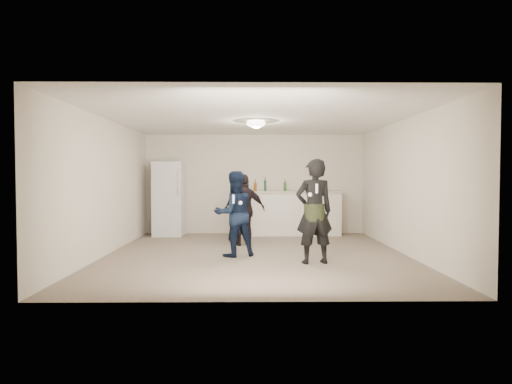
{
  "coord_description": "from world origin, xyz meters",
  "views": [
    {
      "loc": [
        -0.1,
        -7.85,
        1.43
      ],
      "look_at": [
        0.0,
        0.2,
        1.15
      ],
      "focal_mm": 30.0,
      "sensor_mm": 36.0,
      "label": 1
    }
  ],
  "objects_px": {
    "counter": "(287,214)",
    "fridge": "(169,199)",
    "woman": "(314,211)",
    "shaker": "(247,187)",
    "man": "(234,214)",
    "spectator": "(245,210)"
  },
  "relations": [
    {
      "from": "counter",
      "to": "man",
      "type": "relative_size",
      "value": 1.69
    },
    {
      "from": "shaker",
      "to": "woman",
      "type": "relative_size",
      "value": 0.1
    },
    {
      "from": "counter",
      "to": "shaker",
      "type": "height_order",
      "value": "shaker"
    },
    {
      "from": "woman",
      "to": "fridge",
      "type": "bearing_deg",
      "value": -59.48
    },
    {
      "from": "man",
      "to": "woman",
      "type": "distance_m",
      "value": 1.5
    },
    {
      "from": "counter",
      "to": "shaker",
      "type": "relative_size",
      "value": 15.29
    },
    {
      "from": "counter",
      "to": "fridge",
      "type": "relative_size",
      "value": 1.44
    },
    {
      "from": "fridge",
      "to": "shaker",
      "type": "height_order",
      "value": "fridge"
    },
    {
      "from": "shaker",
      "to": "man",
      "type": "xyz_separation_m",
      "value": [
        -0.22,
        -2.94,
        -0.41
      ]
    },
    {
      "from": "counter",
      "to": "woman",
      "type": "distance_m",
      "value": 3.51
    },
    {
      "from": "shaker",
      "to": "man",
      "type": "height_order",
      "value": "man"
    },
    {
      "from": "shaker",
      "to": "spectator",
      "type": "bearing_deg",
      "value": -91.55
    },
    {
      "from": "man",
      "to": "spectator",
      "type": "relative_size",
      "value": 1.03
    },
    {
      "from": "fridge",
      "to": "shaker",
      "type": "relative_size",
      "value": 10.59
    },
    {
      "from": "shaker",
      "to": "woman",
      "type": "distance_m",
      "value": 3.79
    },
    {
      "from": "woman",
      "to": "man",
      "type": "bearing_deg",
      "value": -37.25
    },
    {
      "from": "fridge",
      "to": "man",
      "type": "xyz_separation_m",
      "value": [
        1.7,
        -2.76,
        -0.13
      ]
    },
    {
      "from": "spectator",
      "to": "woman",
      "type": "bearing_deg",
      "value": 107.34
    },
    {
      "from": "shaker",
      "to": "woman",
      "type": "xyz_separation_m",
      "value": [
        1.13,
        -3.6,
        -0.31
      ]
    },
    {
      "from": "fridge",
      "to": "shaker",
      "type": "distance_m",
      "value": 1.95
    },
    {
      "from": "woman",
      "to": "spectator",
      "type": "bearing_deg",
      "value": -69.34
    },
    {
      "from": "counter",
      "to": "spectator",
      "type": "height_order",
      "value": "spectator"
    }
  ]
}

